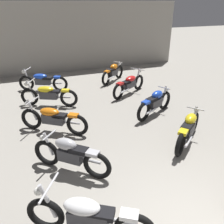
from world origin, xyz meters
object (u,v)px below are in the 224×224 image
at_px(motorcycle_left_row_1, 70,154).
at_px(motorcycle_right_row_3, 129,84).
at_px(motorcycle_left_row_2, 53,118).
at_px(motorcycle_left_row_3, 48,95).
at_px(motorcycle_left_row_0, 88,216).
at_px(motorcycle_right_row_1, 189,129).
at_px(motorcycle_left_row_4, 43,81).
at_px(motorcycle_right_row_4, 113,72).
at_px(motorcycle_right_row_2, 155,102).

bearing_deg(motorcycle_left_row_1, motorcycle_right_row_3, 50.38).
relative_size(motorcycle_left_row_2, motorcycle_left_row_3, 0.91).
bearing_deg(motorcycle_left_row_0, motorcycle_left_row_3, 88.93).
bearing_deg(motorcycle_left_row_2, motorcycle_right_row_1, -30.48).
distance_m(motorcycle_left_row_3, motorcycle_right_row_3, 3.31).
xyz_separation_m(motorcycle_left_row_3, motorcycle_right_row_1, (3.20, -3.98, 0.01)).
distance_m(motorcycle_left_row_3, motorcycle_left_row_4, 1.77).
height_order(motorcycle_left_row_1, motorcycle_right_row_4, same).
bearing_deg(motorcycle_left_row_1, motorcycle_right_row_4, 60.52).
relative_size(motorcycle_left_row_4, motorcycle_right_row_4, 1.26).
height_order(motorcycle_left_row_0, motorcycle_left_row_3, same).
relative_size(motorcycle_left_row_0, motorcycle_right_row_1, 1.15).
height_order(motorcycle_left_row_0, motorcycle_right_row_4, motorcycle_left_row_0).
bearing_deg(motorcycle_left_row_1, motorcycle_left_row_2, 93.02).
relative_size(motorcycle_right_row_3, motorcycle_right_row_4, 1.20).
distance_m(motorcycle_left_row_1, motorcycle_right_row_1, 3.22).
bearing_deg(motorcycle_left_row_0, motorcycle_left_row_2, 90.28).
relative_size(motorcycle_left_row_0, motorcycle_left_row_1, 1.24).
xyz_separation_m(motorcycle_right_row_1, motorcycle_right_row_3, (0.11, 4.02, -0.01)).
height_order(motorcycle_left_row_0, motorcycle_right_row_2, motorcycle_left_row_0).
bearing_deg(motorcycle_right_row_4, motorcycle_right_row_3, -89.67).
height_order(motorcycle_left_row_3, motorcycle_right_row_1, motorcycle_left_row_3).
bearing_deg(motorcycle_left_row_4, motorcycle_left_row_1, -89.98).
bearing_deg(motorcycle_left_row_4, motorcycle_right_row_3, -27.41).
bearing_deg(motorcycle_left_row_2, motorcycle_right_row_2, -0.91).
relative_size(motorcycle_left_row_3, motorcycle_right_row_3, 1.03).
bearing_deg(motorcycle_left_row_1, motorcycle_left_row_3, 89.69).
distance_m(motorcycle_left_row_2, motorcycle_right_row_4, 5.21).
height_order(motorcycle_left_row_1, motorcycle_right_row_3, motorcycle_right_row_3).
relative_size(motorcycle_left_row_2, motorcycle_right_row_4, 1.14).
distance_m(motorcycle_left_row_2, motorcycle_right_row_2, 3.42).
height_order(motorcycle_left_row_0, motorcycle_right_row_3, same).
distance_m(motorcycle_left_row_0, motorcycle_right_row_4, 8.35).
relative_size(motorcycle_left_row_1, motorcycle_right_row_3, 0.79).
distance_m(motorcycle_right_row_1, motorcycle_right_row_3, 4.02).
bearing_deg(motorcycle_left_row_3, motorcycle_right_row_4, 29.81).
distance_m(motorcycle_left_row_4, motorcycle_right_row_3, 3.76).
height_order(motorcycle_left_row_1, motorcycle_right_row_1, same).
xyz_separation_m(motorcycle_left_row_2, motorcycle_left_row_3, (0.13, 2.03, 0.00)).
height_order(motorcycle_left_row_2, motorcycle_left_row_3, same).
bearing_deg(motorcycle_left_row_1, motorcycle_left_row_0, -92.81).
bearing_deg(motorcycle_right_row_2, motorcycle_left_row_3, 147.72).
xyz_separation_m(motorcycle_left_row_1, motorcycle_left_row_2, (-0.10, 1.96, -0.01)).
relative_size(motorcycle_left_row_3, motorcycle_right_row_2, 1.10).
relative_size(motorcycle_left_row_0, motorcycle_right_row_4, 1.18).
bearing_deg(motorcycle_left_row_4, motorcycle_right_row_4, 2.10).
bearing_deg(motorcycle_left_row_2, motorcycle_left_row_1, -86.98).
bearing_deg(motorcycle_right_row_1, motorcycle_left_row_3, 128.77).
distance_m(motorcycle_left_row_0, motorcycle_right_row_3, 6.71).
bearing_deg(motorcycle_right_row_3, motorcycle_left_row_3, -179.31).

